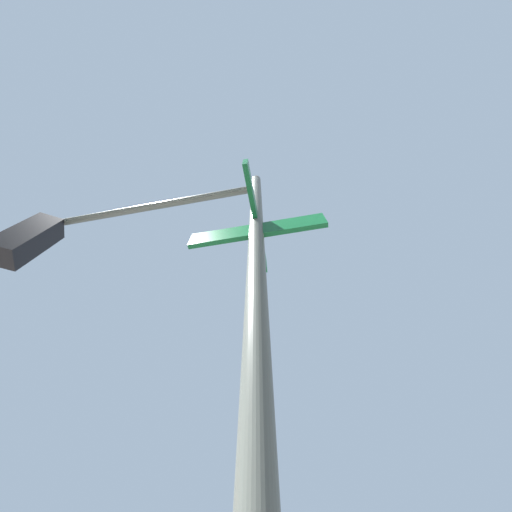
{
  "coord_description": "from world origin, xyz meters",
  "views": [
    {
      "loc": [
        -8.24,
        -6.34,
        1.75
      ],
      "look_at": [
        -6.77,
        -6.88,
        4.36
      ],
      "focal_mm": 17.67,
      "sensor_mm": 36.0,
      "label": 1
    }
  ],
  "objects": [
    {
      "name": "traffic_signal_near",
      "position": [
        -6.78,
        -5.54,
        3.67
      ],
      "size": [
        1.96,
        3.02,
        5.2
      ],
      "color": "#474C47",
      "rests_on": "ground_plane"
    }
  ]
}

